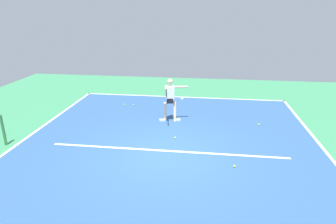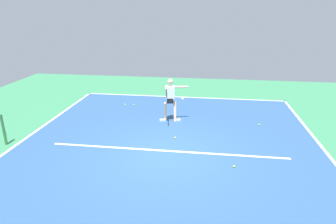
# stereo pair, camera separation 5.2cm
# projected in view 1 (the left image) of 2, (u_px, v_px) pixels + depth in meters

# --- Properties ---
(ground_plane) EXTENTS (21.35, 21.35, 0.00)m
(ground_plane) POSITION_uv_depth(u_px,v_px,m) (165.00, 155.00, 9.02)
(ground_plane) COLOR #388456
(court_surface) EXTENTS (10.19, 12.71, 0.00)m
(court_surface) POSITION_uv_depth(u_px,v_px,m) (165.00, 155.00, 9.02)
(court_surface) COLOR #2D5484
(court_surface) RESTS_ON ground_plane
(court_line_baseline_near) EXTENTS (10.19, 0.10, 0.01)m
(court_line_baseline_near) POSITION_uv_depth(u_px,v_px,m) (182.00, 97.00, 14.91)
(court_line_baseline_near) COLOR white
(court_line_baseline_near) RESTS_ON ground_plane
(court_line_sideline_right) EXTENTS (0.10, 12.71, 0.01)m
(court_line_sideline_right) POSITION_uv_depth(u_px,v_px,m) (16.00, 145.00, 9.64)
(court_line_sideline_right) COLOR white
(court_line_sideline_right) RESTS_ON ground_plane
(court_line_service) EXTENTS (7.64, 0.10, 0.01)m
(court_line_service) POSITION_uv_depth(u_px,v_px,m) (167.00, 151.00, 9.28)
(court_line_service) COLOR white
(court_line_service) RESTS_ON ground_plane
(court_line_centre_mark) EXTENTS (0.10, 0.30, 0.01)m
(court_line_centre_mark) POSITION_uv_depth(u_px,v_px,m) (182.00, 98.00, 14.72)
(court_line_centre_mark) COLOR white
(court_line_centre_mark) RESTS_ON ground_plane
(net_post) EXTENTS (0.09, 0.09, 1.07)m
(net_post) POSITION_uv_depth(u_px,v_px,m) (3.00, 130.00, 9.51)
(net_post) COLOR #38753D
(net_post) RESTS_ON ground_plane
(tennis_player) EXTENTS (1.13, 1.26, 1.76)m
(tennis_player) POSITION_uv_depth(u_px,v_px,m) (170.00, 97.00, 11.40)
(tennis_player) COLOR beige
(tennis_player) RESTS_ON ground_plane
(tennis_ball_centre_court) EXTENTS (0.07, 0.07, 0.07)m
(tennis_ball_centre_court) POSITION_uv_depth(u_px,v_px,m) (175.00, 138.00, 10.13)
(tennis_ball_centre_court) COLOR #C6E53D
(tennis_ball_centre_court) RESTS_ON ground_plane
(tennis_ball_by_baseline) EXTENTS (0.07, 0.07, 0.07)m
(tennis_ball_by_baseline) POSITION_uv_depth(u_px,v_px,m) (134.00, 105.00, 13.61)
(tennis_ball_by_baseline) COLOR #C6E53D
(tennis_ball_by_baseline) RESTS_ON ground_plane
(tennis_ball_near_service_line) EXTENTS (0.07, 0.07, 0.07)m
(tennis_ball_near_service_line) POSITION_uv_depth(u_px,v_px,m) (125.00, 105.00, 13.64)
(tennis_ball_near_service_line) COLOR #C6E53D
(tennis_ball_near_service_line) RESTS_ON ground_plane
(tennis_ball_by_sideline) EXTENTS (0.07, 0.07, 0.07)m
(tennis_ball_by_sideline) POSITION_uv_depth(u_px,v_px,m) (259.00, 124.00, 11.30)
(tennis_ball_by_sideline) COLOR #C6E53D
(tennis_ball_by_sideline) RESTS_ON ground_plane
(tennis_ball_far_corner) EXTENTS (0.07, 0.07, 0.07)m
(tennis_ball_far_corner) POSITION_uv_depth(u_px,v_px,m) (234.00, 166.00, 8.31)
(tennis_ball_far_corner) COLOR #CCE033
(tennis_ball_far_corner) RESTS_ON ground_plane
(water_bottle) EXTENTS (0.07, 0.07, 0.22)m
(water_bottle) POSITION_uv_depth(u_px,v_px,m) (3.00, 132.00, 10.38)
(water_bottle) COLOR blue
(water_bottle) RESTS_ON ground_plane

